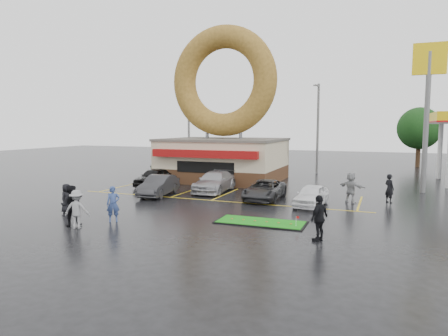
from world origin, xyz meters
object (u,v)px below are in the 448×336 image
at_px(person_blue, 113,204).
at_px(car_black, 154,177).
at_px(dumpster, 163,174).
at_px(putting_green, 261,222).
at_px(shell_sign, 428,89).
at_px(car_dgrey, 159,186).
at_px(person_cameraman, 319,218).
at_px(streetlight_left, 188,126).
at_px(car_grey, 264,190).
at_px(car_white, 311,195).
at_px(donut_shop, 223,130).
at_px(car_silver, 215,182).
at_px(streetlight_mid, 318,126).

bearing_deg(person_blue, car_black, 77.11).
distance_m(dumpster, putting_green, 16.69).
xyz_separation_m(shell_sign, dumpster, (-20.50, -1.88, -6.73)).
bearing_deg(car_dgrey, person_blue, -83.53).
bearing_deg(person_cameraman, streetlight_left, -119.06).
height_order(car_grey, car_white, car_white).
bearing_deg(person_blue, car_grey, 23.55).
height_order(shell_sign, car_black, shell_sign).
height_order(car_grey, person_cameraman, person_cameraman).
distance_m(person_cameraman, dumpster, 20.44).
xyz_separation_m(donut_shop, car_silver, (1.84, -6.28, -3.72)).
height_order(streetlight_mid, car_black, streetlight_mid).
relative_size(car_dgrey, car_white, 1.13).
relative_size(shell_sign, person_blue, 5.90).
distance_m(donut_shop, car_white, 13.53).
bearing_deg(dumpster, person_blue, -74.82).
xyz_separation_m(donut_shop, car_white, (9.34, -9.02, -3.82)).
xyz_separation_m(car_black, car_white, (13.05, -3.39, -0.08)).
bearing_deg(shell_sign, streetlight_left, 161.01).
height_order(car_grey, putting_green, car_grey).
bearing_deg(streetlight_left, car_white, -44.34).
distance_m(car_dgrey, person_cameraman, 13.85).
bearing_deg(donut_shop, car_dgrey, -96.49).
xyz_separation_m(car_dgrey, dumpster, (-3.44, 6.44, -0.05)).
bearing_deg(car_silver, car_white, -22.97).
relative_size(person_blue, dumpster, 1.00).
height_order(shell_sign, streetlight_left, shell_sign).
relative_size(streetlight_mid, car_black, 2.12).
relative_size(car_black, person_cameraman, 2.18).
height_order(car_grey, dumpster, dumpster).
height_order(streetlight_mid, person_cameraman, streetlight_mid).
distance_m(car_silver, car_white, 7.98).
bearing_deg(person_cameraman, person_blue, -64.43).
height_order(car_white, putting_green, car_white).
height_order(donut_shop, person_blue, donut_shop).
distance_m(car_black, person_blue, 11.94).
bearing_deg(streetlight_mid, car_white, -82.16).
distance_m(shell_sign, person_cameraman, 17.38).
relative_size(car_grey, car_white, 1.21).
bearing_deg(streetlight_mid, car_grey, -93.20).
distance_m(shell_sign, dumpster, 21.66).
height_order(donut_shop, shell_sign, donut_shop).
relative_size(car_silver, person_blue, 2.84).
xyz_separation_m(streetlight_left, streetlight_mid, (14.00, 1.00, 0.00)).
distance_m(car_grey, car_white, 3.39).
bearing_deg(donut_shop, person_blue, -87.36).
xyz_separation_m(car_dgrey, car_silver, (2.90, 3.01, 0.04)).
bearing_deg(car_black, putting_green, -38.16).
distance_m(streetlight_left, person_blue, 25.18).
height_order(car_silver, car_white, car_silver).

